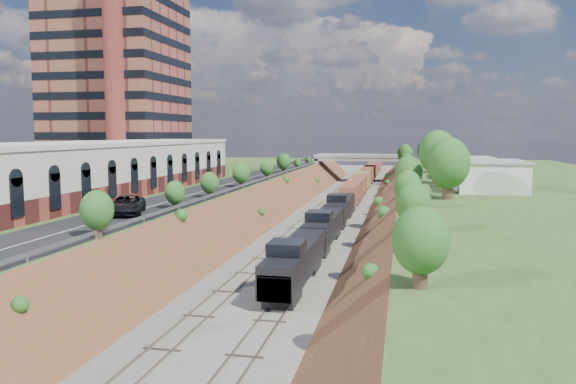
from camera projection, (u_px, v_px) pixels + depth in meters
name	position (u px, v px, depth m)	size (l,w,h in m)	color
ground	(205.00, 350.00, 34.07)	(400.00, 400.00, 0.00)	#6B665B
platform_left	(145.00, 194.00, 98.86)	(44.00, 180.00, 5.00)	#3C5121
platform_right	(545.00, 203.00, 85.65)	(44.00, 180.00, 5.00)	#3C5121
embankment_left	(266.00, 211.00, 94.72)	(7.07, 180.00, 7.07)	brown
embankment_right	(398.00, 215.00, 90.32)	(7.07, 180.00, 7.07)	brown
rail_left_track	(315.00, 212.00, 93.03)	(1.58, 180.00, 0.18)	gray
rail_right_track	(346.00, 213.00, 91.99)	(1.58, 180.00, 0.18)	gray
road	(240.00, 181.00, 95.09)	(8.00, 180.00, 0.10)	black
guardrail	(263.00, 178.00, 94.03)	(0.10, 171.00, 0.70)	#99999E
commercial_building	(105.00, 167.00, 75.80)	(14.30, 62.30, 7.00)	maroon
highrise_tower	(116.00, 32.00, 109.58)	(22.00, 22.00, 53.90)	brown
smokestack	(114.00, 61.00, 93.21)	(3.20, 3.20, 40.00)	maroon
overpass	(360.00, 163.00, 152.40)	(24.50, 8.30, 7.40)	gray
white_building_near	(489.00, 177.00, 79.29)	(9.00, 12.00, 4.00)	silver
white_building_far	(468.00, 168.00, 100.84)	(8.00, 10.00, 3.60)	silver
tree_right_large	(448.00, 164.00, 68.65)	(5.25, 5.25, 7.61)	#473323
tree_left_crest	(160.00, 195.00, 55.18)	(2.45, 2.45, 3.55)	#473323
freight_train	(363.00, 180.00, 127.53)	(2.78, 172.15, 4.55)	black
suv	(127.00, 205.00, 55.55)	(3.10, 6.73, 1.87)	black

